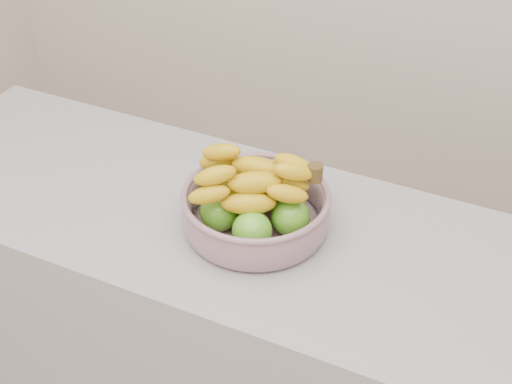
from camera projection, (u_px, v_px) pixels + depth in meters
counter at (268, 361)px, 1.89m from camera, size 2.00×0.60×0.90m
fruit_bowl at (256, 206)px, 1.60m from camera, size 0.34×0.34×0.18m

